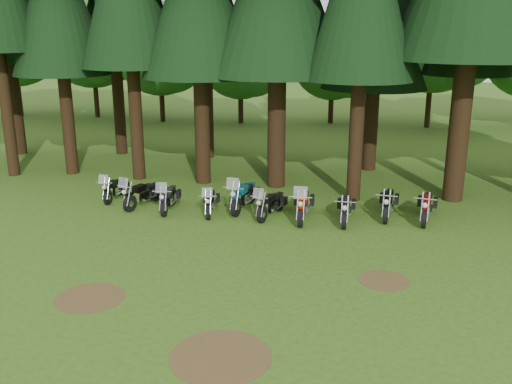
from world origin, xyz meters
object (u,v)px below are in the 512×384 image
at_px(motorcycle_7, 346,209).
at_px(motorcycle_9, 426,207).
at_px(motorcycle_3, 210,203).
at_px(motorcycle_4, 244,197).
at_px(motorcycle_8, 388,204).
at_px(motorcycle_5, 271,205).
at_px(motorcycle_2, 169,199).
at_px(motorcycle_0, 115,189).
at_px(motorcycle_1, 143,195).
at_px(motorcycle_6, 303,205).

relative_size(motorcycle_7, motorcycle_9, 0.94).
xyz_separation_m(motorcycle_3, motorcycle_4, (1.13, 0.69, 0.09)).
distance_m(motorcycle_4, motorcycle_8, 5.36).
distance_m(motorcycle_5, motorcycle_7, 2.71).
height_order(motorcycle_2, motorcycle_7, motorcycle_2).
height_order(motorcycle_2, motorcycle_9, motorcycle_2).
bearing_deg(motorcycle_0, motorcycle_1, -23.58).
relative_size(motorcycle_5, motorcycle_9, 0.91).
xyz_separation_m(motorcycle_0, motorcycle_8, (10.71, -0.08, 0.05)).
bearing_deg(motorcycle_5, motorcycle_8, 27.76).
bearing_deg(motorcycle_8, motorcycle_9, -2.02).
bearing_deg(motorcycle_0, motorcycle_5, -7.84).
height_order(motorcycle_0, motorcycle_7, motorcycle_0).
bearing_deg(motorcycle_9, motorcycle_4, -170.82).
xyz_separation_m(motorcycle_0, motorcycle_2, (2.57, -0.90, 0.03)).
relative_size(motorcycle_3, motorcycle_6, 0.82).
distance_m(motorcycle_7, motorcycle_9, 2.91).
height_order(motorcycle_7, motorcycle_9, motorcycle_9).
bearing_deg(motorcycle_7, motorcycle_1, 178.21).
relative_size(motorcycle_1, motorcycle_8, 0.95).
height_order(motorcycle_1, motorcycle_4, motorcycle_4).
xyz_separation_m(motorcycle_0, motorcycle_9, (12.04, -0.27, 0.06)).
distance_m(motorcycle_0, motorcycle_2, 2.73).
height_order(motorcycle_1, motorcycle_7, motorcycle_1).
bearing_deg(motorcycle_7, motorcycle_4, 170.91).
relative_size(motorcycle_8, motorcycle_9, 0.99).
bearing_deg(motorcycle_7, motorcycle_8, 30.83).
bearing_deg(motorcycle_8, motorcycle_7, -143.65).
distance_m(motorcycle_1, motorcycle_7, 7.80).
height_order(motorcycle_4, motorcycle_9, motorcycle_4).
bearing_deg(motorcycle_5, motorcycle_7, 15.84).
distance_m(motorcycle_3, motorcycle_6, 3.46).
height_order(motorcycle_4, motorcycle_7, motorcycle_4).
bearing_deg(motorcycle_2, motorcycle_5, -6.65).
bearing_deg(motorcycle_5, motorcycle_2, -164.07).
relative_size(motorcycle_3, motorcycle_5, 0.95).
distance_m(motorcycle_2, motorcycle_6, 5.11).
bearing_deg(motorcycle_0, motorcycle_2, -18.99).
bearing_deg(motorcycle_9, motorcycle_3, -165.81).
height_order(motorcycle_4, motorcycle_6, motorcycle_6).
relative_size(motorcycle_5, motorcycle_6, 0.86).
xyz_separation_m(motorcycle_7, motorcycle_8, (1.50, 0.87, 0.02)).
height_order(motorcycle_6, motorcycle_7, motorcycle_6).
bearing_deg(motorcycle_6, motorcycle_5, 175.88).
distance_m(motorcycle_2, motorcycle_8, 8.18).
height_order(motorcycle_0, motorcycle_5, motorcycle_5).
bearing_deg(motorcycle_7, motorcycle_6, -178.36).
relative_size(motorcycle_2, motorcycle_8, 0.95).
bearing_deg(motorcycle_6, motorcycle_4, 162.01).
height_order(motorcycle_3, motorcycle_7, motorcycle_3).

